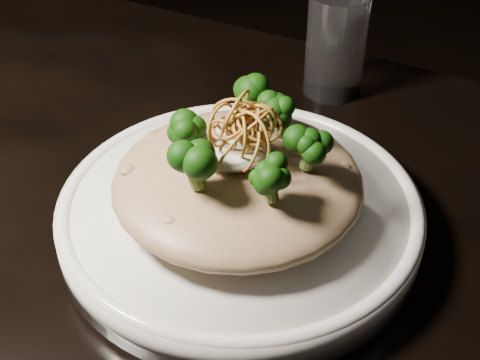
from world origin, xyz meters
name	(u,v)px	position (x,y,z in m)	size (l,w,h in m)	color
table	(169,298)	(0.00, 0.00, 0.67)	(1.10, 0.80, 0.75)	black
plate	(240,215)	(0.06, 0.04, 0.77)	(0.31, 0.31, 0.03)	white
risotto	(238,181)	(0.06, 0.04, 0.81)	(0.21, 0.21, 0.05)	brown
broccoli	(244,132)	(0.06, 0.04, 0.86)	(0.15, 0.15, 0.06)	black
cheese	(233,148)	(0.05, 0.04, 0.84)	(0.06, 0.06, 0.02)	silver
shallots	(242,122)	(0.06, 0.04, 0.86)	(0.06, 0.06, 0.04)	brown
drinking_glass	(336,45)	(0.04, 0.30, 0.81)	(0.07, 0.07, 0.12)	white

